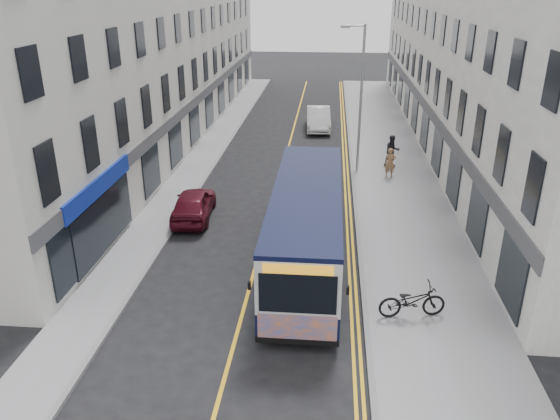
% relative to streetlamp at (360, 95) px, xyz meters
% --- Properties ---
extents(ground, '(140.00, 140.00, 0.00)m').
position_rel_streetlamp_xyz_m(ground, '(-4.17, -14.00, -4.38)').
color(ground, black).
rests_on(ground, ground).
extents(pavement_east, '(4.50, 64.00, 0.12)m').
position_rel_streetlamp_xyz_m(pavement_east, '(2.08, -2.00, -4.32)').
color(pavement_east, gray).
rests_on(pavement_east, ground).
extents(pavement_west, '(2.00, 64.00, 0.12)m').
position_rel_streetlamp_xyz_m(pavement_west, '(-9.17, -2.00, -4.32)').
color(pavement_west, gray).
rests_on(pavement_west, ground).
extents(kerb_east, '(0.18, 64.00, 0.13)m').
position_rel_streetlamp_xyz_m(kerb_east, '(-0.17, -2.00, -4.32)').
color(kerb_east, slate).
rests_on(kerb_east, ground).
extents(kerb_west, '(0.18, 64.00, 0.13)m').
position_rel_streetlamp_xyz_m(kerb_west, '(-8.17, -2.00, -4.32)').
color(kerb_west, slate).
rests_on(kerb_west, ground).
extents(road_centre_line, '(0.12, 64.00, 0.01)m').
position_rel_streetlamp_xyz_m(road_centre_line, '(-4.17, -2.00, -4.38)').
color(road_centre_line, '#F3AE15').
rests_on(road_centre_line, ground).
extents(road_dbl_yellow_inner, '(0.10, 64.00, 0.01)m').
position_rel_streetlamp_xyz_m(road_dbl_yellow_inner, '(-0.62, -2.00, -4.38)').
color(road_dbl_yellow_inner, '#F3AE15').
rests_on(road_dbl_yellow_inner, ground).
extents(road_dbl_yellow_outer, '(0.10, 64.00, 0.01)m').
position_rel_streetlamp_xyz_m(road_dbl_yellow_outer, '(-0.42, -2.00, -4.38)').
color(road_dbl_yellow_outer, '#F3AE15').
rests_on(road_dbl_yellow_outer, ground).
extents(terrace_east, '(6.00, 46.00, 13.00)m').
position_rel_streetlamp_xyz_m(terrace_east, '(7.33, 7.00, 2.12)').
color(terrace_east, white).
rests_on(terrace_east, ground).
extents(terrace_west, '(6.00, 46.00, 13.00)m').
position_rel_streetlamp_xyz_m(terrace_west, '(-13.17, 7.00, 2.12)').
color(terrace_west, beige).
rests_on(terrace_west, ground).
extents(streetlamp, '(1.32, 0.18, 8.00)m').
position_rel_streetlamp_xyz_m(streetlamp, '(0.00, 0.00, 0.00)').
color(streetlamp, '#95979D').
rests_on(streetlamp, ground).
extents(city_bus, '(2.52, 10.77, 3.13)m').
position_rel_streetlamp_xyz_m(city_bus, '(-2.27, -11.13, -2.67)').
color(city_bus, black).
rests_on(city_bus, ground).
extents(bicycle, '(2.25, 1.13, 1.13)m').
position_rel_streetlamp_xyz_m(bicycle, '(1.26, -14.45, -3.70)').
color(bicycle, black).
rests_on(bicycle, pavement_east).
extents(pedestrian_near, '(0.61, 0.42, 1.60)m').
position_rel_streetlamp_xyz_m(pedestrian_near, '(1.80, -0.89, -3.46)').
color(pedestrian_near, olive).
rests_on(pedestrian_near, pavement_east).
extents(pedestrian_far, '(1.00, 0.84, 1.81)m').
position_rel_streetlamp_xyz_m(pedestrian_far, '(2.08, 0.99, -3.36)').
color(pedestrian_far, black).
rests_on(pedestrian_far, pavement_east).
extents(car_white, '(1.93, 4.85, 1.57)m').
position_rel_streetlamp_xyz_m(car_white, '(-2.37, 9.55, -3.60)').
color(car_white, silver).
rests_on(car_white, ground).
extents(car_maroon, '(1.93, 4.20, 1.40)m').
position_rel_streetlamp_xyz_m(car_maroon, '(-7.57, -7.12, -3.68)').
color(car_maroon, '#530D1C').
rests_on(car_maroon, ground).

